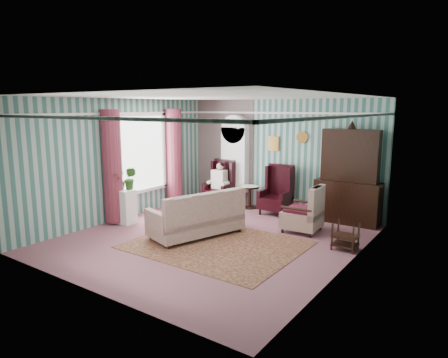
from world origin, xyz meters
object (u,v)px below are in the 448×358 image
Objects in this scene: seated_woman at (219,184)px; dresser_hutch at (349,173)px; bookcase at (235,164)px; round_side_table at (250,197)px; nest_table at (345,236)px; floral_armchair at (302,208)px; wingback_left at (219,183)px; plant_stand at (124,206)px; wingback_right at (275,190)px; sofa at (196,210)px; coffee_table at (201,221)px.

dresser_hutch is at bearing 4.41° from seated_woman.
bookcase is 1.07m from round_side_table.
floral_armchair is (-1.16, 0.60, 0.26)m from nest_table.
wingback_left is at bearing -170.54° from round_side_table.
round_side_table is 0.75× the size of plant_stand.
bookcase is 4.15× the size of nest_table.
dresser_hutch reaches higher than plant_stand.
seated_woman is (-1.75, 0.00, -0.04)m from wingback_right.
plant_stand is at bearing -166.16° from nest_table.
bookcase is 1.90× the size of seated_woman.
nest_table is 5.02m from plant_stand.
bookcase is at bearing 35.75° from sofa.
nest_table is (4.07, -1.55, -0.35)m from wingback_left.
floral_armchair is (3.71, 1.80, 0.13)m from plant_stand.
wingback_right is at bearing -10.01° from round_side_table.
bookcase is 0.95× the size of dresser_hutch.
plant_stand is at bearing 112.60° from floral_armchair.
nest_table is (0.57, -1.82, -0.91)m from dresser_hutch.
sofa is 2.32m from floral_armchair.
bookcase is 3.11m from sofa.
nest_table is at bearing 11.88° from coffee_table.
seated_woman is 2.45m from coffee_table.
round_side_table is 3.36m from plant_stand.
wingback_right is 2.33m from coffee_table.
dresser_hutch is 2.00× the size of seated_woman.
seated_woman is 4.37m from nest_table.
bookcase reaches higher than sofa.
wingback_right reaches higher than plant_stand.
nest_table is at bearing -72.61° from dresser_hutch.
wingback_left reaches higher than plant_stand.
floral_armchair is (2.01, -1.10, 0.23)m from round_side_table.
bookcase is at bearing 107.30° from coffee_table.
dresser_hutch reaches higher than coffee_table.
round_side_table is at bearing 59.62° from plant_stand.
plant_stand is 0.40× the size of sofa.
coffee_table is (-0.15, 0.34, -0.33)m from sofa.
seated_woman is 0.96m from round_side_table.
sofa is at bearing -102.31° from wingback_right.
dresser_hutch is 2.95× the size of plant_stand.
plant_stand is at bearing -144.92° from dresser_hutch.
wingback_left is at bearing -122.66° from bookcase.
round_side_table reaches higher than nest_table.
dresser_hutch is 1.89× the size of wingback_left.
round_side_table is 2.30m from floral_armchair.
wingback_right is 1.17× the size of floral_armchair.
dresser_hutch is 1.89× the size of wingback_right.
dresser_hutch is at bearing 8.77° from wingback_right.
coffee_table is at bearing -64.29° from wingback_left.
floral_armchair is 1.25× the size of coffee_table.
wingback_left reaches higher than sofa.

